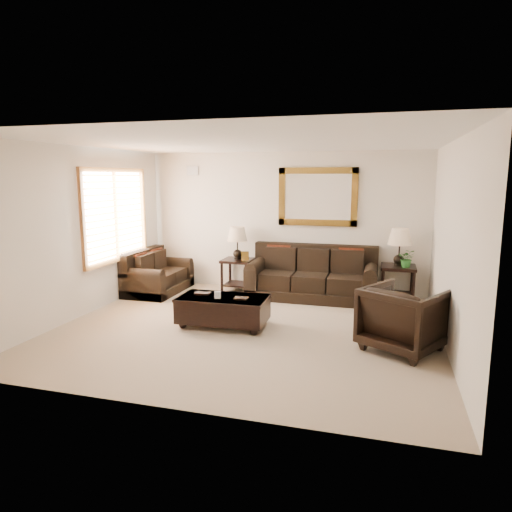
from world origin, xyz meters
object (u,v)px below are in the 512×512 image
(sofa, at_px, (312,279))
(coffee_table, at_px, (223,308))
(end_table_left, at_px, (238,249))
(end_table_right, at_px, (399,254))
(loveseat, at_px, (156,277))
(armchair, at_px, (404,315))

(sofa, xyz_separation_m, coffee_table, (-1.03, -2.04, -0.07))
(end_table_left, relative_size, end_table_right, 0.95)
(sofa, bearing_deg, end_table_right, 4.50)
(coffee_table, bearing_deg, sofa, 61.64)
(sofa, distance_m, end_table_right, 1.61)
(loveseat, distance_m, coffee_table, 2.56)
(armchair, bearing_deg, coffee_table, 24.21)
(end_table_left, relative_size, coffee_table, 0.94)
(armchair, bearing_deg, end_table_left, -8.33)
(end_table_left, xyz_separation_m, armchair, (3.05, -2.45, -0.36))
(end_table_right, relative_size, armchair, 1.43)
(loveseat, height_order, armchair, armchair)
(sofa, relative_size, coffee_table, 1.73)
(end_table_right, bearing_deg, loveseat, -173.29)
(end_table_left, relative_size, armchair, 1.36)
(sofa, height_order, end_table_right, end_table_right)
(sofa, distance_m, coffee_table, 2.28)
(end_table_left, bearing_deg, coffee_table, -77.56)
(sofa, bearing_deg, loveseat, -172.18)
(end_table_right, bearing_deg, sofa, -175.50)
(coffee_table, bearing_deg, end_table_left, 100.86)
(end_table_left, distance_m, coffee_table, 2.29)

